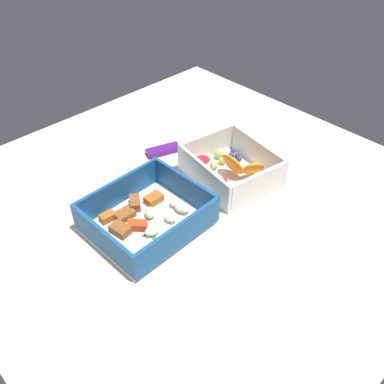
{
  "coord_description": "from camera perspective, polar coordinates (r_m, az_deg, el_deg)",
  "views": [
    {
      "loc": [
        -40.04,
        -41.0,
        51.47
      ],
      "look_at": [
        -1.18,
        -0.73,
        4.0
      ],
      "focal_mm": 38.94,
      "sensor_mm": 36.0,
      "label": 1
    }
  ],
  "objects": [
    {
      "name": "candy_bar",
      "position": [
        0.86,
        -3.98,
        5.72
      ],
      "size": [
        7.4,
        4.55,
        1.2
      ],
      "primitive_type": "cube",
      "rotation": [
        0.0,
        0.0,
        -0.33
      ],
      "color": "#51197A",
      "rests_on": "table_surface"
    },
    {
      "name": "pasta_container",
      "position": [
        0.69,
        -6.11,
        -3.49
      ],
      "size": [
        18.52,
        16.14,
        5.67
      ],
      "rotation": [
        0.0,
        0.0,
        0.02
      ],
      "color": "white",
      "rests_on": "table_surface"
    },
    {
      "name": "paper_cup_liner",
      "position": [
        0.9,
        5.52,
        7.38
      ],
      "size": [
        3.25,
        3.25,
        2.07
      ],
      "primitive_type": "cylinder",
      "color": "white",
      "rests_on": "table_surface"
    },
    {
      "name": "table_surface",
      "position": [
        0.76,
        0.26,
        -1.06
      ],
      "size": [
        80.0,
        80.0,
        2.0
      ],
      "primitive_type": "cube",
      "color": "beige",
      "rests_on": "ground"
    },
    {
      "name": "fruit_bowl",
      "position": [
        0.79,
        5.28,
        3.1
      ],
      "size": [
        15.82,
        17.69,
        5.95
      ],
      "rotation": [
        0.0,
        0.0,
        -0.17
      ],
      "color": "white",
      "rests_on": "table_surface"
    }
  ]
}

